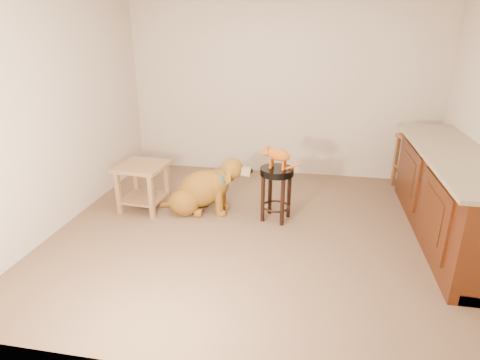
% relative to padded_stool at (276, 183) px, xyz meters
% --- Properties ---
extents(floor, '(4.50, 4.00, 0.01)m').
position_rel_padded_stool_xyz_m(floor, '(-0.11, -0.36, -0.45)').
color(floor, brown).
rests_on(floor, ground).
extents(room_shell, '(4.54, 4.04, 2.62)m').
position_rel_padded_stool_xyz_m(room_shell, '(-0.11, -0.36, 1.23)').
color(room_shell, beige).
rests_on(room_shell, ground).
extents(cabinet_run, '(0.70, 2.56, 0.94)m').
position_rel_padded_stool_xyz_m(cabinet_run, '(1.84, -0.06, -0.01)').
color(cabinet_run, '#441E0C').
rests_on(cabinet_run, ground).
extents(padded_stool, '(0.39, 0.39, 0.63)m').
position_rel_padded_stool_xyz_m(padded_stool, '(0.00, 0.00, 0.00)').
color(padded_stool, black).
rests_on(padded_stool, ground).
extents(wood_stool, '(0.51, 0.51, 0.76)m').
position_rel_padded_stool_xyz_m(wood_stool, '(1.74, 1.26, -0.05)').
color(wood_stool, brown).
rests_on(wood_stool, ground).
extents(side_table, '(0.61, 0.61, 0.58)m').
position_rel_padded_stool_xyz_m(side_table, '(-1.63, -0.01, -0.07)').
color(side_table, brown).
rests_on(side_table, ground).
extents(golden_retriever, '(1.18, 0.58, 0.75)m').
position_rel_padded_stool_xyz_m(golden_retriever, '(-0.90, 0.06, -0.17)').
color(golden_retriever, brown).
rests_on(golden_retriever, ground).
extents(tabby_kitten, '(0.46, 0.19, 0.28)m').
position_rel_padded_stool_xyz_m(tabby_kitten, '(-0.01, 0.00, 0.34)').
color(tabby_kitten, '#A54910').
rests_on(tabby_kitten, padded_stool).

